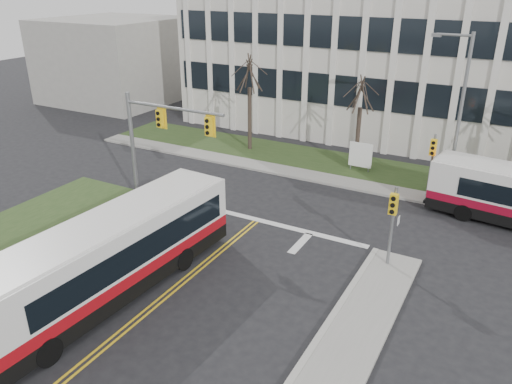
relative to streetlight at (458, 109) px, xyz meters
name	(u,v)px	position (x,y,z in m)	size (l,w,h in m)	color
ground	(159,302)	(-8.03, -16.20, -5.19)	(120.00, 120.00, 0.00)	black
sidewalk_cross	(388,191)	(-3.03, -1.00, -5.12)	(44.00, 1.60, 0.14)	#9E9B93
building_lawn	(399,176)	(-3.03, 1.80, -5.13)	(44.00, 5.00, 0.12)	#28401B
office_building	(446,56)	(-3.03, 13.80, 0.81)	(40.00, 16.00, 12.00)	beige
building_annex	(117,60)	(-34.03, 9.80, -1.19)	(12.00, 12.00, 8.00)	#9E9B93
mast_arm_signal	(155,132)	(-13.65, -9.04, -0.94)	(6.11, 0.38, 6.20)	slate
signal_pole_near	(393,216)	(-0.83, -9.30, -2.69)	(0.34, 0.39, 3.80)	slate
signal_pole_far	(432,157)	(-0.83, -0.80, -2.69)	(0.34, 0.39, 3.80)	slate
streetlight	(458,109)	(0.00, 0.00, 0.00)	(2.15, 0.25, 9.20)	slate
directory_sign	(360,155)	(-5.53, 1.30, -4.02)	(1.50, 0.12, 2.00)	slate
tree_left	(249,75)	(-14.03, 1.80, 0.32)	(1.80, 1.80, 7.70)	#42352B
tree_mid	(361,95)	(-6.03, 2.00, -0.31)	(1.80, 1.80, 6.82)	#42352B
bus_main	(108,260)	(-9.97, -16.71, -3.57)	(2.64, 12.18, 3.25)	silver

